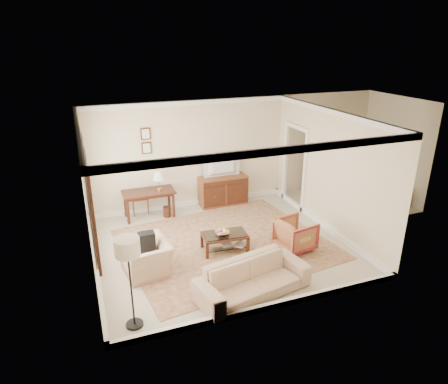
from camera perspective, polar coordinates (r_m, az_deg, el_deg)
room_shell at (r=8.24m, az=-0.58°, el=7.70°), size 5.51×5.01×2.91m
annex_bedroom at (r=12.00m, az=18.06°, el=0.38°), size 3.00×2.70×2.90m
window_front at (r=7.40m, az=-18.65°, el=-2.60°), size 0.12×1.56×1.80m
window_rear at (r=8.90m, az=-19.20°, el=1.34°), size 0.12×1.56×1.80m
doorway at (r=11.06m, az=10.07°, el=3.41°), size 0.10×1.12×2.25m
rug at (r=9.17m, az=0.17°, el=-7.40°), size 4.80×4.25×0.01m
writing_desk at (r=10.43m, az=-10.72°, el=-0.44°), size 1.32×0.66×0.72m
desk_chair at (r=10.76m, az=-12.07°, el=-0.36°), size 0.45×0.45×1.05m
desk_lamp at (r=10.36m, az=-9.29°, el=1.62°), size 0.32×0.32×0.50m
framed_prints at (r=10.43m, az=-11.08°, el=7.20°), size 0.25×0.04×0.68m
sideboard at (r=11.14m, az=-0.15°, el=0.24°), size 1.33×0.51×0.82m
tv at (r=10.83m, az=-0.12°, el=4.65°), size 0.98×0.56×0.13m
coffee_table at (r=8.78m, az=0.09°, el=-6.54°), size 1.02×0.65×0.41m
fruit_bowl at (r=8.67m, az=-0.29°, el=-5.78°), size 0.42×0.42×0.10m
book_a at (r=8.82m, az=-0.38°, el=-7.46°), size 0.28×0.06×0.38m
book_b at (r=8.87m, az=1.73°, el=-7.34°), size 0.21×0.22×0.38m
striped_armchair at (r=8.94m, az=10.15°, el=-5.81°), size 0.82×0.86×0.77m
club_armchair at (r=8.13m, az=-11.05°, el=-8.41°), size 0.77×1.07×0.87m
backpack at (r=8.06m, az=-11.01°, el=-6.69°), size 0.25×0.34×0.40m
sofa at (r=7.37m, az=4.16°, el=-11.53°), size 2.21×1.04×0.83m
floor_lamp at (r=6.29m, az=-13.59°, el=-8.57°), size 0.39×0.39×1.59m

